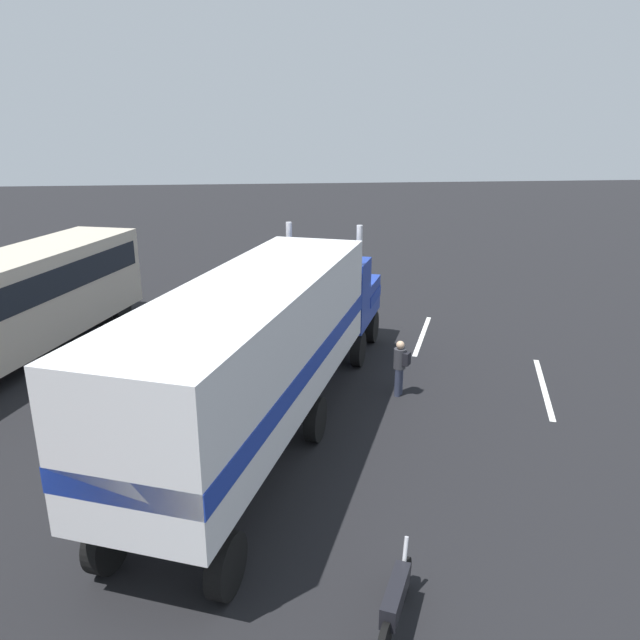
{
  "coord_description": "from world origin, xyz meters",
  "views": [
    {
      "loc": [
        -19.5,
        2.51,
        7.34
      ],
      "look_at": [
        -1.97,
        0.56,
        1.6
      ],
      "focal_mm": 33.93,
      "sensor_mm": 36.0,
      "label": 1
    }
  ],
  "objects_px": {
    "semi_truck": "(272,337)",
    "parked_bus": "(19,296)",
    "person_bystander": "(400,366)",
    "motorcycle": "(395,601)"
  },
  "relations": [
    {
      "from": "parked_bus",
      "to": "motorcycle",
      "type": "bearing_deg",
      "value": -142.72
    },
    {
      "from": "motorcycle",
      "to": "parked_bus",
      "type": "bearing_deg",
      "value": 37.28
    },
    {
      "from": "person_bystander",
      "to": "motorcycle",
      "type": "bearing_deg",
      "value": 166.06
    },
    {
      "from": "person_bystander",
      "to": "parked_bus",
      "type": "distance_m",
      "value": 12.36
    },
    {
      "from": "motorcycle",
      "to": "person_bystander",
      "type": "bearing_deg",
      "value": -13.94
    },
    {
      "from": "person_bystander",
      "to": "motorcycle",
      "type": "height_order",
      "value": "person_bystander"
    },
    {
      "from": "semi_truck",
      "to": "parked_bus",
      "type": "relative_size",
      "value": 1.25
    },
    {
      "from": "semi_truck",
      "to": "parked_bus",
      "type": "xyz_separation_m",
      "value": [
        6.08,
        7.91,
        -0.46
      ]
    },
    {
      "from": "semi_truck",
      "to": "person_bystander",
      "type": "xyz_separation_m",
      "value": [
        1.75,
        -3.61,
        -1.63
      ]
    },
    {
      "from": "semi_truck",
      "to": "person_bystander",
      "type": "height_order",
      "value": "semi_truck"
    }
  ]
}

